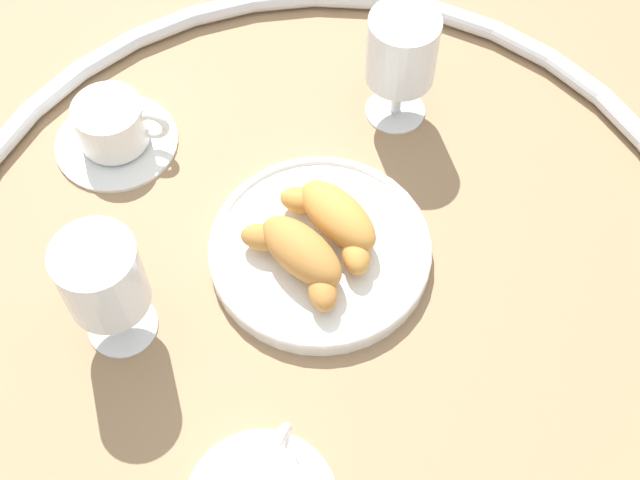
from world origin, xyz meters
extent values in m
plane|color=#997551|center=(0.00, 0.00, 0.00)|extent=(2.20, 2.20, 0.00)
torus|color=silver|center=(0.00, 0.00, 0.01)|extent=(0.80, 0.80, 0.02)
cylinder|color=white|center=(0.02, -0.01, 0.01)|extent=(0.23, 0.23, 0.02)
torus|color=white|center=(0.02, -0.01, 0.02)|extent=(0.23, 0.23, 0.01)
ellipsoid|color=#CC893D|center=(0.03, -0.04, 0.04)|extent=(0.10, 0.06, 0.04)
ellipsoid|color=#CC893D|center=(0.07, -0.02, 0.03)|extent=(0.05, 0.05, 0.03)
ellipsoid|color=#CC893D|center=(-0.02, -0.03, 0.03)|extent=(0.05, 0.05, 0.03)
ellipsoid|color=#BC7A38|center=(0.02, 0.02, 0.04)|extent=(0.11, 0.06, 0.04)
ellipsoid|color=#BC7A38|center=(0.05, 0.04, 0.03)|extent=(0.05, 0.05, 0.03)
ellipsoid|color=#BC7A38|center=(-0.03, 0.02, 0.03)|extent=(0.05, 0.04, 0.03)
cylinder|color=white|center=(0.27, 0.09, 0.00)|extent=(0.14, 0.14, 0.01)
cylinder|color=white|center=(0.27, 0.09, 0.03)|extent=(0.08, 0.08, 0.05)
cylinder|color=brown|center=(0.27, 0.09, 0.06)|extent=(0.07, 0.07, 0.01)
torus|color=white|center=(0.24, 0.06, 0.04)|extent=(0.03, 0.04, 0.04)
torus|color=white|center=(-0.13, 0.14, 0.04)|extent=(0.03, 0.04, 0.04)
cylinder|color=white|center=(0.13, -0.19, 0.00)|extent=(0.07, 0.07, 0.01)
cylinder|color=white|center=(0.13, -0.19, 0.03)|extent=(0.01, 0.01, 0.05)
cylinder|color=white|center=(0.13, -0.19, 0.10)|extent=(0.08, 0.08, 0.08)
cylinder|color=gold|center=(0.13, -0.19, 0.10)|extent=(0.07, 0.07, 0.07)
cylinder|color=white|center=(0.07, 0.19, 0.00)|extent=(0.07, 0.07, 0.01)
cylinder|color=white|center=(0.07, 0.19, 0.03)|extent=(0.01, 0.01, 0.05)
cylinder|color=white|center=(0.07, 0.19, 0.10)|extent=(0.08, 0.08, 0.08)
cylinder|color=#E0CC4C|center=(0.07, 0.19, 0.09)|extent=(0.07, 0.07, 0.06)
camera|label=1|loc=(-0.35, 0.25, 0.76)|focal=48.20mm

